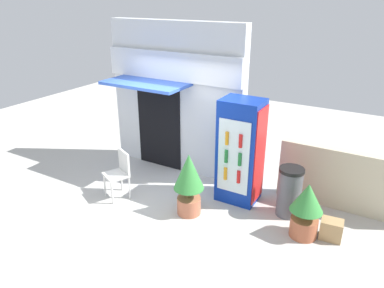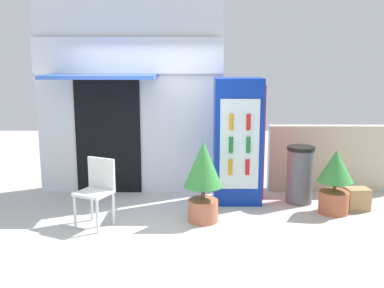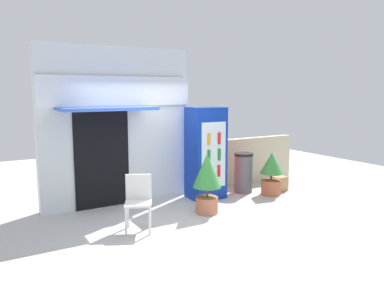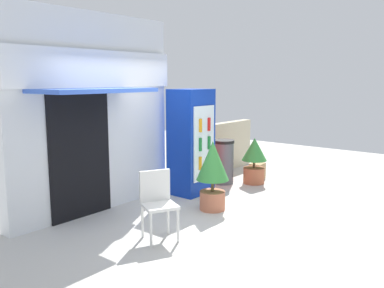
% 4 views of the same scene
% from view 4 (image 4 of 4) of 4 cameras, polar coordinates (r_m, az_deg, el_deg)
% --- Properties ---
extents(ground, '(16.00, 16.00, 0.00)m').
position_cam_4_polar(ground, '(6.16, -0.92, -11.26)').
color(ground, beige).
extents(storefront_building, '(3.10, 1.13, 3.18)m').
position_cam_4_polar(storefront_building, '(6.68, -13.84, 4.38)').
color(storefront_building, silver).
rests_on(storefront_building, ground).
extents(drink_cooler, '(0.76, 0.65, 1.97)m').
position_cam_4_polar(drink_cooler, '(7.57, -0.06, 0.30)').
color(drink_cooler, '#0C2D9E').
rests_on(drink_cooler, ground).
extents(plastic_chair, '(0.57, 0.55, 0.93)m').
position_cam_4_polar(plastic_chair, '(5.52, -4.88, -7.78)').
color(plastic_chair, silver).
rests_on(plastic_chair, ground).
extents(potted_plant_near_shop, '(0.54, 0.54, 1.15)m').
position_cam_4_polar(potted_plant_near_shop, '(6.65, 2.93, -3.68)').
color(potted_plant_near_shop, '#BC6B4C').
rests_on(potted_plant_near_shop, ground).
extents(potted_plant_curbside, '(0.52, 0.52, 0.95)m').
position_cam_4_polar(potted_plant_curbside, '(8.46, 8.78, -1.96)').
color(potted_plant_curbside, '#AD5B3D').
rests_on(potted_plant_curbside, ground).
extents(trash_bin, '(0.43, 0.43, 0.91)m').
position_cam_4_polar(trash_bin, '(8.40, 4.48, -2.49)').
color(trash_bin, '#595960').
rests_on(trash_bin, ground).
extents(stone_boundary_wall, '(2.43, 0.20, 1.14)m').
position_cam_4_polar(stone_boundary_wall, '(9.44, 3.88, -0.51)').
color(stone_boundary_wall, beige).
rests_on(stone_boundary_wall, ground).
extents(cardboard_box, '(0.36, 0.29, 0.34)m').
position_cam_4_polar(cardboard_box, '(8.95, 9.20, -3.76)').
color(cardboard_box, tan).
rests_on(cardboard_box, ground).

